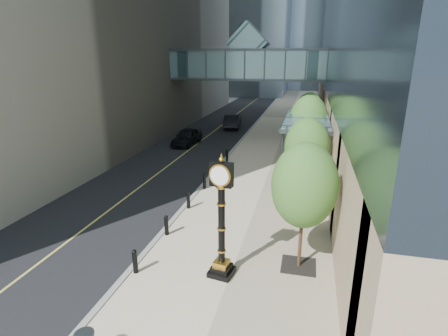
{
  "coord_description": "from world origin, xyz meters",
  "views": [
    {
      "loc": [
        3.54,
        -9.85,
        8.27
      ],
      "look_at": [
        -0.25,
        5.86,
        3.12
      ],
      "focal_mm": 28.0,
      "sensor_mm": 36.0,
      "label": 1
    }
  ],
  "objects_px": {
    "pedestrian": "(286,201)",
    "car_far": "(233,121)",
    "street_clock": "(222,226)",
    "car_near": "(187,137)"
  },
  "relations": [
    {
      "from": "car_near",
      "to": "car_far",
      "type": "height_order",
      "value": "car_far"
    },
    {
      "from": "street_clock",
      "to": "car_far",
      "type": "bearing_deg",
      "value": 111.04
    },
    {
      "from": "pedestrian",
      "to": "car_near",
      "type": "distance_m",
      "value": 17.44
    },
    {
      "from": "pedestrian",
      "to": "car_near",
      "type": "bearing_deg",
      "value": -43.87
    },
    {
      "from": "pedestrian",
      "to": "car_far",
      "type": "relative_size",
      "value": 0.3
    },
    {
      "from": "car_far",
      "to": "pedestrian",
      "type": "bearing_deg",
      "value": 102.81
    },
    {
      "from": "street_clock",
      "to": "car_far",
      "type": "distance_m",
      "value": 30.36
    },
    {
      "from": "car_near",
      "to": "car_far",
      "type": "distance_m",
      "value": 9.87
    },
    {
      "from": "street_clock",
      "to": "car_near",
      "type": "height_order",
      "value": "street_clock"
    },
    {
      "from": "car_far",
      "to": "car_near",
      "type": "bearing_deg",
      "value": 69.18
    }
  ]
}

